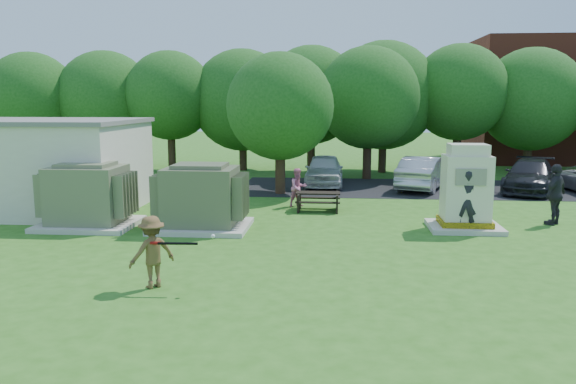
# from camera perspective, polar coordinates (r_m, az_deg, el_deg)

# --- Properties ---
(ground) EXTENTS (120.00, 120.00, 0.00)m
(ground) POSITION_cam_1_polar(r_m,az_deg,el_deg) (13.31, -1.53, -8.32)
(ground) COLOR #2D6619
(ground) RESTS_ON ground
(parking_strip) EXTENTS (20.00, 6.00, 0.01)m
(parking_strip) POSITION_cam_1_polar(r_m,az_deg,el_deg) (26.99, 16.81, 0.32)
(parking_strip) COLOR #232326
(parking_strip) RESTS_ON ground
(transformer_left) EXTENTS (3.00, 2.40, 2.07)m
(transformer_left) POSITION_cam_1_polar(r_m,az_deg,el_deg) (19.11, -19.66, -0.46)
(transformer_left) COLOR beige
(transformer_left) RESTS_ON ground
(transformer_right) EXTENTS (3.00, 2.40, 2.07)m
(transformer_right) POSITION_cam_1_polar(r_m,az_deg,el_deg) (17.89, -8.83, -0.66)
(transformer_right) COLOR beige
(transformer_right) RESTS_ON ground
(generator_cabinet) EXTENTS (2.21, 1.81, 2.70)m
(generator_cabinet) POSITION_cam_1_polar(r_m,az_deg,el_deg) (18.40, 17.62, -0.05)
(generator_cabinet) COLOR beige
(generator_cabinet) RESTS_ON ground
(picnic_table) EXTENTS (1.61, 1.21, 0.69)m
(picnic_table) POSITION_cam_1_polar(r_m,az_deg,el_deg) (20.68, 3.07, -0.73)
(picnic_table) COLOR black
(picnic_table) RESTS_ON ground
(batter) EXTENTS (1.15, 1.11, 1.58)m
(batter) POSITION_cam_1_polar(r_m,az_deg,el_deg) (12.54, -13.65, -5.94)
(batter) COLOR brown
(batter) RESTS_ON ground
(person_by_generator) EXTENTS (0.79, 0.61, 1.95)m
(person_by_generator) POSITION_cam_1_polar(r_m,az_deg,el_deg) (18.00, 17.63, -0.92)
(person_by_generator) COLOR black
(person_by_generator) RESTS_ON ground
(person_at_picnic) EXTENTS (0.91, 0.87, 1.48)m
(person_at_picnic) POSITION_cam_1_polar(r_m,az_deg,el_deg) (21.41, 1.04, 0.45)
(person_at_picnic) COLOR pink
(person_at_picnic) RESTS_ON ground
(person_walking_right) EXTENTS (1.17, 1.18, 2.00)m
(person_walking_right) POSITION_cam_1_polar(r_m,az_deg,el_deg) (20.23, 25.53, -0.23)
(person_walking_right) COLOR #28262C
(person_walking_right) RESTS_ON ground
(car_white) EXTENTS (1.78, 4.37, 1.49)m
(car_white) POSITION_cam_1_polar(r_m,az_deg,el_deg) (26.81, 3.69, 2.24)
(car_white) COLOR silver
(car_white) RESTS_ON ground
(car_silver_a) EXTENTS (3.10, 4.85, 1.51)m
(car_silver_a) POSITION_cam_1_polar(r_m,az_deg,el_deg) (26.41, 13.61, 1.91)
(car_silver_a) COLOR #AAAAAF
(car_silver_a) RESTS_ON ground
(car_dark) EXTENTS (3.74, 5.27, 1.42)m
(car_dark) POSITION_cam_1_polar(r_m,az_deg,el_deg) (27.20, 23.37, 1.52)
(car_dark) COLOR black
(car_dark) RESTS_ON ground
(batting_equipment) EXTENTS (1.38, 0.17, 0.23)m
(batting_equipment) POSITION_cam_1_polar(r_m,az_deg,el_deg) (12.13, -11.01, -5.03)
(batting_equipment) COLOR black
(batting_equipment) RESTS_ON ground
(tree_row) EXTENTS (41.30, 13.30, 7.30)m
(tree_row) POSITION_cam_1_polar(r_m,az_deg,el_deg) (31.11, 5.64, 9.48)
(tree_row) COLOR #47301E
(tree_row) RESTS_ON ground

